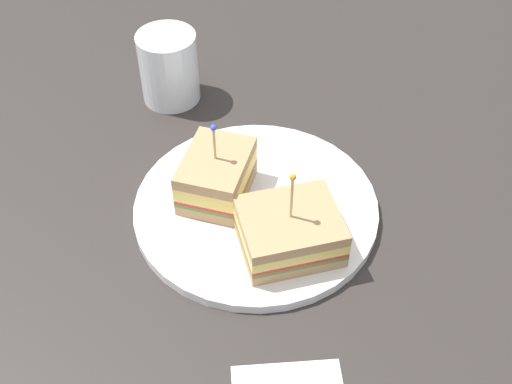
% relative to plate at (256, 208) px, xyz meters
% --- Properties ---
extents(ground_plane, '(1.12, 1.12, 0.02)m').
position_rel_plate_xyz_m(ground_plane, '(0.00, 0.00, -0.02)').
color(ground_plane, '#2D2826').
extents(plate, '(0.28, 0.28, 0.01)m').
position_rel_plate_xyz_m(plate, '(0.00, 0.00, 0.00)').
color(plate, white).
rests_on(plate, ground_plane).
extents(sandwich_half_front, '(0.12, 0.13, 0.11)m').
position_rel_plate_xyz_m(sandwich_half_front, '(0.05, 0.05, 0.03)').
color(sandwich_half_front, tan).
rests_on(sandwich_half_front, plate).
extents(sandwich_half_back, '(0.10, 0.08, 0.10)m').
position_rel_plate_xyz_m(sandwich_half_back, '(-0.01, -0.05, 0.03)').
color(sandwich_half_back, tan).
rests_on(sandwich_half_back, plate).
extents(drink_glass, '(0.08, 0.08, 0.10)m').
position_rel_plate_xyz_m(drink_glass, '(-0.19, -0.15, 0.04)').
color(drink_glass, gold).
rests_on(drink_glass, ground_plane).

